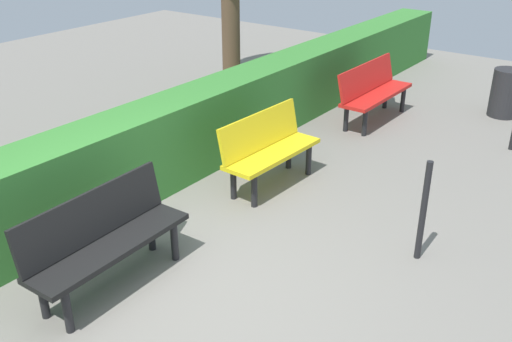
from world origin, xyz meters
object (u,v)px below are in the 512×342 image
Objects in this scene: bench_red at (373,89)px; bench_yellow at (268,147)px; bench_black at (104,236)px; trash_bin at (506,93)px.

bench_red and bench_yellow have the same top height.
bench_black is 6.71m from trash_bin.
bench_red is 2.71m from bench_yellow.
trash_bin is at bearing 132.34° from bench_red.
bench_red reaches higher than trash_bin.
bench_red is at bearing 178.61° from bench_black.
bench_red is at bearing -177.62° from bench_yellow.
bench_yellow is at bearing 178.72° from bench_black.
bench_yellow is (2.71, 0.00, -0.01)m from bench_red.
bench_red is 1.16× the size of bench_yellow.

